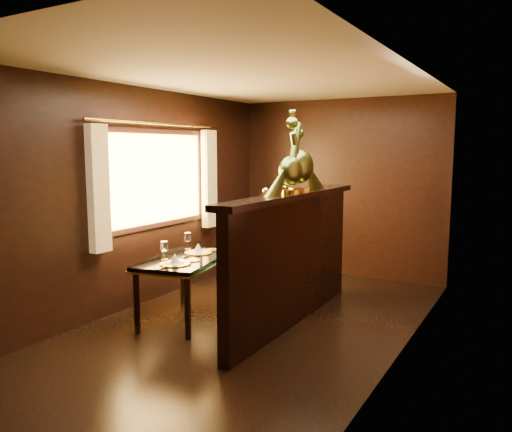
{
  "coord_description": "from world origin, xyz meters",
  "views": [
    {
      "loc": [
        2.5,
        -4.24,
        1.8
      ],
      "look_at": [
        -0.1,
        0.27,
        1.1
      ],
      "focal_mm": 35.0,
      "sensor_mm": 36.0,
      "label": 1
    }
  ],
  "objects_px": {
    "chair_left": "(270,258)",
    "chair_right": "(269,242)",
    "peacock_right": "(301,152)",
    "peacock_left": "(291,158)",
    "dining_table": "(184,264)"
  },
  "relations": [
    {
      "from": "dining_table",
      "to": "peacock_left",
      "type": "distance_m",
      "value": 1.57
    },
    {
      "from": "chair_right",
      "to": "peacock_right",
      "type": "height_order",
      "value": "peacock_right"
    },
    {
      "from": "chair_left",
      "to": "chair_right",
      "type": "height_order",
      "value": "chair_right"
    },
    {
      "from": "chair_left",
      "to": "peacock_left",
      "type": "relative_size",
      "value": 1.7
    },
    {
      "from": "chair_left",
      "to": "chair_right",
      "type": "relative_size",
      "value": 0.87
    },
    {
      "from": "peacock_left",
      "to": "peacock_right",
      "type": "xyz_separation_m",
      "value": [
        0.0,
        0.23,
        0.06
      ]
    },
    {
      "from": "dining_table",
      "to": "chair_right",
      "type": "height_order",
      "value": "chair_right"
    },
    {
      "from": "dining_table",
      "to": "chair_right",
      "type": "xyz_separation_m",
      "value": [
        0.48,
        0.99,
        0.11
      ]
    },
    {
      "from": "chair_right",
      "to": "peacock_right",
      "type": "bearing_deg",
      "value": -27.22
    },
    {
      "from": "peacock_left",
      "to": "chair_right",
      "type": "bearing_deg",
      "value": 133.68
    },
    {
      "from": "chair_left",
      "to": "peacock_left",
      "type": "bearing_deg",
      "value": -19.26
    },
    {
      "from": "chair_right",
      "to": "peacock_right",
      "type": "distance_m",
      "value": 1.24
    },
    {
      "from": "peacock_left",
      "to": "peacock_right",
      "type": "distance_m",
      "value": 0.23
    },
    {
      "from": "chair_left",
      "to": "peacock_right",
      "type": "bearing_deg",
      "value": 18.02
    },
    {
      "from": "chair_left",
      "to": "peacock_right",
      "type": "xyz_separation_m",
      "value": [
        0.33,
        0.05,
        1.14
      ]
    }
  ]
}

